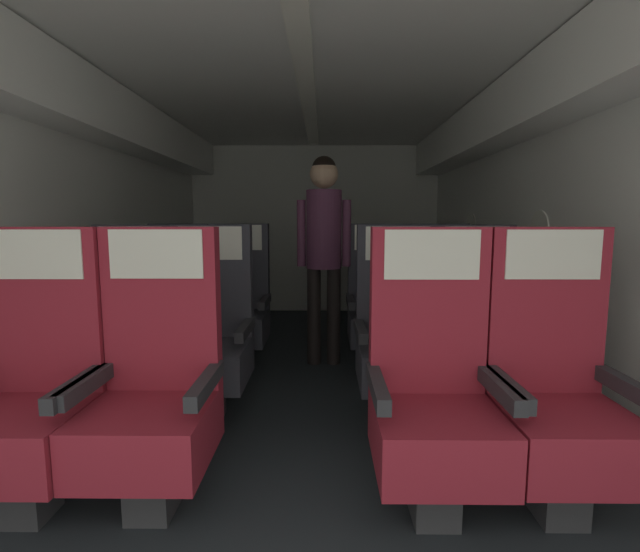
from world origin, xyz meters
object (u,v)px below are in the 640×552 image
Objects in this scene: seat_b_right_aisle at (478,338)px; seat_a_right_aisle at (556,396)px; seat_b_left_window at (129,337)px; seat_c_left_window at (176,308)px; seat_b_left_aisle at (209,337)px; seat_a_left_aisle at (154,393)px; flight_attendant at (324,237)px; seat_a_left_window at (32,395)px; seat_c_left_aisle at (237,308)px; seat_a_right_window at (433,397)px; seat_c_right_aisle at (440,309)px; seat_b_right_window at (398,338)px; seat_c_right_window at (379,308)px.

seat_a_right_aisle is at bearing -89.42° from seat_b_right_aisle.
seat_c_left_window is (-0.00, 0.88, 0.00)m from seat_b_left_window.
seat_b_right_aisle is at bearing -22.76° from seat_c_left_window.
seat_c_left_window is (-0.49, 0.88, 0.00)m from seat_b_left_aisle.
flight_attendant reaches higher than seat_a_left_aisle.
seat_a_left_window is 0.90m from seat_b_left_window.
seat_a_right_window is at bearing -57.90° from seat_c_left_aisle.
seat_b_left_window is 2.25m from seat_c_right_aisle.
seat_a_left_window and seat_b_left_window have the same top height.
seat_c_left_aisle is (-1.12, 1.79, 0.00)m from seat_a_right_window.
seat_b_right_window is at bearing -38.78° from seat_c_left_aisle.
seat_c_left_window and seat_c_right_window have the same top height.
seat_c_left_aisle is (-0.00, 0.89, 0.00)m from seat_b_left_aisle.
seat_b_right_aisle is at bearing -61.74° from seat_c_right_window.
seat_b_left_aisle is at bearing -121.16° from flight_attendant.
seat_a_left_window and seat_a_right_aisle have the same top height.
seat_b_right_window is at bearing -0.94° from seat_b_left_aisle.
seat_b_left_aisle is at bearing 62.09° from seat_a_left_window.
seat_a_left_aisle and seat_c_left_window have the same top height.
seat_b_right_window and seat_c_left_aisle have the same top height.
seat_c_left_window is 1.00× the size of seat_c_right_aisle.
seat_a_right_aisle is 1.00× the size of seat_c_left_window.
seat_c_left_window is at bearing 119.02° from seat_b_left_aisle.
seat_a_left_aisle is at bearing -89.81° from seat_c_left_aisle.
seat_b_left_window is at bearing 156.94° from seat_a_right_aisle.
seat_a_left_aisle is 1.00× the size of seat_b_right_window.
seat_b_left_window is 2.08m from seat_b_right_aisle.
seat_b_left_aisle and seat_c_left_aisle have the same top height.
seat_b_right_window is at bearing -117.91° from seat_c_right_aisle.
seat_b_right_window is 1.84m from seat_c_left_window.
flight_attendant is at bearing 5.37° from seat_c_left_window.
seat_c_right_aisle is at bearing 74.96° from seat_a_right_window.
seat_b_right_aisle is 1.00× the size of seat_c_left_aisle.
seat_b_left_aisle is at bearing -89.73° from seat_c_left_aisle.
seat_a_left_aisle and seat_c_right_window have the same top height.
seat_c_left_aisle is 0.69× the size of flight_attendant.
seat_a_right_window is 0.88m from seat_b_right_window.
seat_c_right_aisle is at bearing 90.39° from seat_a_right_aisle.
seat_a_left_window is 1.78m from seat_c_left_window.
seat_a_right_window is 1.00× the size of seat_b_left_aisle.
seat_a_left_aisle is 2.06m from flight_attendant.
seat_b_right_window is at bearing -0.62° from seat_b_left_window.
seat_c_right_aisle is (1.60, -0.01, 0.00)m from seat_c_left_aisle.
seat_a_right_aisle is 1.00× the size of seat_b_left_aisle.
seat_b_left_aisle is at bearing -179.94° from seat_b_right_aisle.
seat_b_left_aisle is (-0.00, 0.88, 0.00)m from seat_a_left_aisle.
seat_b_right_aisle is (2.08, 0.91, 0.00)m from seat_a_left_window.
seat_b_left_window is 0.48m from seat_b_left_aisle.
seat_a_left_window is 2.29m from flight_attendant.
seat_b_right_window is at bearing -29.07° from seat_c_left_window.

